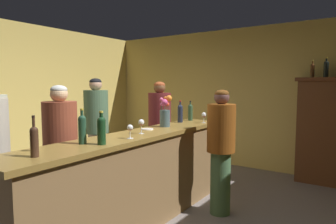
{
  "coord_description": "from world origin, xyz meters",
  "views": [
    {
      "loc": [
        2.32,
        -2.58,
        1.59
      ],
      "look_at": [
        0.62,
        -0.09,
        1.31
      ],
      "focal_mm": 31.73,
      "sensor_mm": 36.0,
      "label": 1
    }
  ],
  "objects_px": {
    "flower_arrangement": "(165,113)",
    "display_cabinet": "(331,129)",
    "patron_by_cabinet": "(61,152)",
    "wine_glass_mid": "(141,123)",
    "patron_redhead": "(96,128)",
    "wine_glass_front": "(130,129)",
    "display_bottle_left": "(312,70)",
    "wine_bottle_merlot": "(180,113)",
    "wine_glass_spare": "(204,115)",
    "wine_bottle_chardonnay": "(101,129)",
    "display_bottle_midleft": "(326,68)",
    "patron_tall": "(160,125)",
    "bar_counter": "(137,180)",
    "wine_glass_rear": "(35,140)",
    "wine_bottle_riesling": "(190,112)",
    "wine_bottle_rose": "(34,140)",
    "wine_bottle_malbec": "(82,128)",
    "cheese_plate": "(147,129)",
    "bartender": "(221,147)"
  },
  "relations": [
    {
      "from": "flower_arrangement",
      "to": "display_cabinet",
      "type": "bearing_deg",
      "value": 52.42
    },
    {
      "from": "display_cabinet",
      "to": "patron_by_cabinet",
      "type": "xyz_separation_m",
      "value": [
        -2.23,
        -3.32,
        -0.02
      ]
    },
    {
      "from": "wine_glass_mid",
      "to": "patron_redhead",
      "type": "xyz_separation_m",
      "value": [
        -1.44,
        0.65,
        -0.24
      ]
    },
    {
      "from": "wine_glass_front",
      "to": "display_bottle_left",
      "type": "bearing_deg",
      "value": 68.98
    },
    {
      "from": "wine_bottle_merlot",
      "to": "patron_redhead",
      "type": "height_order",
      "value": "patron_redhead"
    },
    {
      "from": "wine_glass_front",
      "to": "wine_glass_spare",
      "type": "xyz_separation_m",
      "value": [
        0.04,
        1.51,
        0.0
      ]
    },
    {
      "from": "wine_bottle_chardonnay",
      "to": "wine_glass_spare",
      "type": "xyz_separation_m",
      "value": [
        0.05,
        1.88,
        -0.04
      ]
    },
    {
      "from": "display_bottle_midleft",
      "to": "display_bottle_left",
      "type": "bearing_deg",
      "value": 180.0
    },
    {
      "from": "wine_bottle_chardonnay",
      "to": "patron_tall",
      "type": "relative_size",
      "value": 0.18
    },
    {
      "from": "bar_counter",
      "to": "wine_glass_spare",
      "type": "distance_m",
      "value": 1.4
    },
    {
      "from": "wine_glass_rear",
      "to": "display_bottle_midleft",
      "type": "distance_m",
      "value": 4.3
    },
    {
      "from": "wine_bottle_riesling",
      "to": "patron_tall",
      "type": "height_order",
      "value": "patron_tall"
    },
    {
      "from": "wine_glass_spare",
      "to": "patron_tall",
      "type": "height_order",
      "value": "patron_tall"
    },
    {
      "from": "patron_redhead",
      "to": "flower_arrangement",
      "type": "bearing_deg",
      "value": 40.52
    },
    {
      "from": "wine_bottle_riesling",
      "to": "wine_glass_mid",
      "type": "distance_m",
      "value": 1.36
    },
    {
      "from": "wine_bottle_rose",
      "to": "display_bottle_midleft",
      "type": "bearing_deg",
      "value": 70.28
    },
    {
      "from": "flower_arrangement",
      "to": "patron_redhead",
      "type": "distance_m",
      "value": 1.38
    },
    {
      "from": "wine_bottle_riesling",
      "to": "wine_bottle_malbec",
      "type": "distance_m",
      "value": 2.09
    },
    {
      "from": "patron_redhead",
      "to": "wine_bottle_chardonnay",
      "type": "bearing_deg",
      "value": 2.15
    },
    {
      "from": "wine_glass_mid",
      "to": "wine_bottle_malbec",
      "type": "bearing_deg",
      "value": -96.45
    },
    {
      "from": "bar_counter",
      "to": "wine_bottle_rose",
      "type": "relative_size",
      "value": 10.1
    },
    {
      "from": "wine_bottle_malbec",
      "to": "wine_glass_front",
      "type": "xyz_separation_m",
      "value": [
        0.18,
        0.45,
        -0.05
      ]
    },
    {
      "from": "display_bottle_midleft",
      "to": "patron_redhead",
      "type": "bearing_deg",
      "value": -144.0
    },
    {
      "from": "display_cabinet",
      "to": "wine_bottle_chardonnay",
      "type": "relative_size",
      "value": 5.61
    },
    {
      "from": "wine_bottle_malbec",
      "to": "patron_by_cabinet",
      "type": "distance_m",
      "value": 0.69
    },
    {
      "from": "wine_glass_rear",
      "to": "display_cabinet",
      "type": "bearing_deg",
      "value": 66.12
    },
    {
      "from": "bar_counter",
      "to": "wine_bottle_chardonnay",
      "type": "distance_m",
      "value": 0.92
    },
    {
      "from": "wine_bottle_chardonnay",
      "to": "display_bottle_left",
      "type": "relative_size",
      "value": 1.09
    },
    {
      "from": "wine_bottle_riesling",
      "to": "wine_glass_mid",
      "type": "relative_size",
      "value": 1.85
    },
    {
      "from": "display_cabinet",
      "to": "flower_arrangement",
      "type": "xyz_separation_m",
      "value": [
        -1.67,
        -2.17,
        0.33
      ]
    },
    {
      "from": "wine_bottle_malbec",
      "to": "patron_by_cabinet",
      "type": "xyz_separation_m",
      "value": [
        -0.58,
        0.18,
        -0.33
      ]
    },
    {
      "from": "wine_glass_front",
      "to": "flower_arrangement",
      "type": "xyz_separation_m",
      "value": [
        -0.19,
        0.89,
        0.07
      ]
    },
    {
      "from": "wine_bottle_chardonnay",
      "to": "patron_redhead",
      "type": "relative_size",
      "value": 0.18
    },
    {
      "from": "patron_redhead",
      "to": "patron_tall",
      "type": "bearing_deg",
      "value": 105.48
    },
    {
      "from": "wine_glass_mid",
      "to": "cheese_plate",
      "type": "height_order",
      "value": "wine_glass_mid"
    },
    {
      "from": "display_bottle_left",
      "to": "bartender",
      "type": "relative_size",
      "value": 0.18
    },
    {
      "from": "display_bottle_left",
      "to": "wine_bottle_malbec",
      "type": "bearing_deg",
      "value": -111.13
    },
    {
      "from": "wine_bottle_rose",
      "to": "cheese_plate",
      "type": "distance_m",
      "value": 1.55
    },
    {
      "from": "patron_by_cabinet",
      "to": "wine_bottle_merlot",
      "type": "bearing_deg",
      "value": 35.57
    },
    {
      "from": "bar_counter",
      "to": "wine_bottle_riesling",
      "type": "relative_size",
      "value": 10.61
    },
    {
      "from": "wine_bottle_chardonnay",
      "to": "wine_glass_spare",
      "type": "relative_size",
      "value": 1.99
    },
    {
      "from": "wine_glass_rear",
      "to": "display_bottle_left",
      "type": "distance_m",
      "value": 4.23
    },
    {
      "from": "wine_bottle_merlot",
      "to": "patron_tall",
      "type": "relative_size",
      "value": 0.19
    },
    {
      "from": "display_cabinet",
      "to": "display_bottle_left",
      "type": "height_order",
      "value": "display_bottle_left"
    },
    {
      "from": "wine_bottle_riesling",
      "to": "wine_bottle_merlot",
      "type": "height_order",
      "value": "wine_bottle_merlot"
    },
    {
      "from": "wine_glass_front",
      "to": "wine_glass_spare",
      "type": "relative_size",
      "value": 0.93
    },
    {
      "from": "wine_bottle_chardonnay",
      "to": "patron_tall",
      "type": "bearing_deg",
      "value": 114.01
    },
    {
      "from": "wine_bottle_malbec",
      "to": "patron_tall",
      "type": "bearing_deg",
      "value": 109.82
    },
    {
      "from": "cheese_plate",
      "to": "display_bottle_midleft",
      "type": "relative_size",
      "value": 0.46
    },
    {
      "from": "patron_tall",
      "to": "wine_bottle_malbec",
      "type": "bearing_deg",
      "value": 2.19
    }
  ]
}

